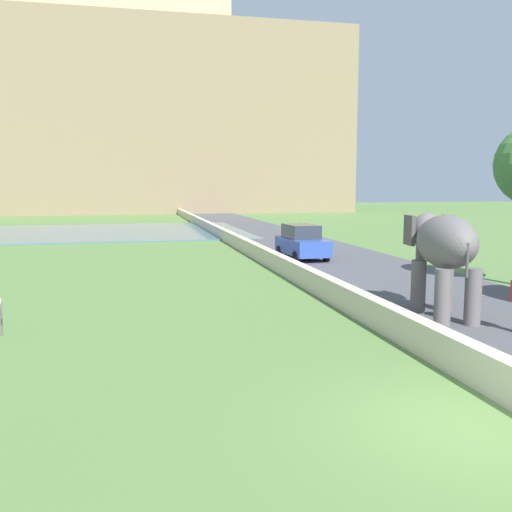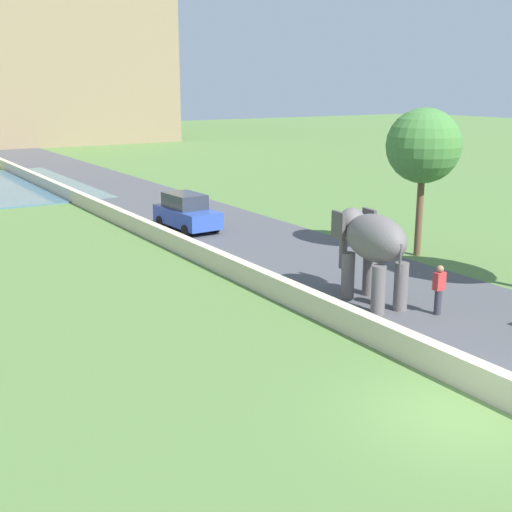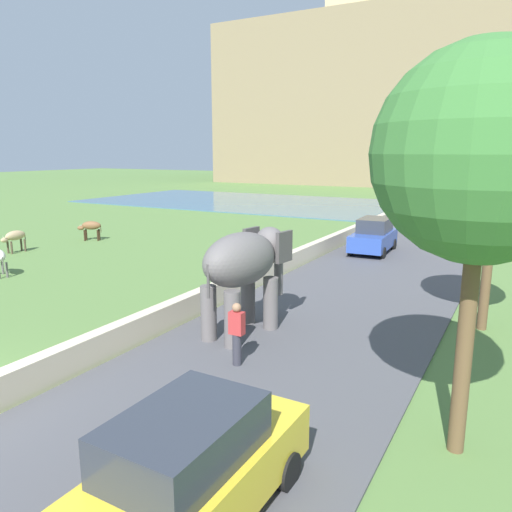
% 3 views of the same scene
% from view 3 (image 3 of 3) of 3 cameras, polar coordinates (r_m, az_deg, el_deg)
% --- Properties ---
extents(road_surface, '(7.00, 120.00, 0.06)m').
position_cam_3_polar(road_surface, '(25.91, 16.71, 0.06)').
color(road_surface, '#4C4C51').
rests_on(road_surface, ground).
extents(barrier_wall, '(0.40, 110.00, 0.77)m').
position_cam_3_polar(barrier_wall, '(25.04, 7.25, 0.90)').
color(barrier_wall, beige).
rests_on(barrier_wall, ground).
extents(lake, '(36.00, 18.00, 0.08)m').
position_cam_3_polar(lake, '(50.99, 0.43, 6.23)').
color(lake, '#426B84').
rests_on(lake, ground).
extents(hill_distant, '(64.00, 28.00, 25.55)m').
position_cam_3_polar(hill_distant, '(87.62, 18.98, 16.35)').
color(hill_distant, '#897556').
rests_on(hill_distant, ground).
extents(elephant, '(1.76, 3.55, 2.99)m').
position_cam_3_polar(elephant, '(13.84, -1.24, -1.04)').
color(elephant, '#605B5B').
rests_on(elephant, ground).
extents(person_beside_elephant, '(0.36, 0.22, 1.63)m').
position_cam_3_polar(person_beside_elephant, '(12.01, -2.23, -8.92)').
color(person_beside_elephant, '#33333D').
rests_on(person_beside_elephant, ground).
extents(car_blue, '(1.94, 4.07, 1.80)m').
position_cam_3_polar(car_blue, '(26.15, 13.47, 2.28)').
color(car_blue, '#2D4CA8').
rests_on(car_blue, ground).
extents(car_yellow, '(1.84, 4.02, 1.80)m').
position_cam_3_polar(car_yellow, '(7.41, -7.41, -23.19)').
color(car_yellow, gold).
rests_on(car_yellow, ground).
extents(cow_tan, '(0.45, 1.39, 1.15)m').
position_cam_3_polar(cow_tan, '(28.43, -26.15, 2.01)').
color(cow_tan, tan).
rests_on(cow_tan, ground).
extents(cow_brown, '(1.37, 0.99, 1.15)m').
position_cam_3_polar(cow_brown, '(30.67, -18.61, 3.26)').
color(cow_brown, brown).
rests_on(cow_brown, ground).
extents(tree_near, '(3.46, 3.46, 6.85)m').
position_cam_3_polar(tree_near, '(8.55, 24.74, 10.52)').
color(tree_near, brown).
rests_on(tree_near, ground).
extents(tree_mid, '(3.02, 3.02, 6.06)m').
position_cam_3_polar(tree_mid, '(15.39, 26.08, 8.43)').
color(tree_mid, brown).
rests_on(tree_mid, ground).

